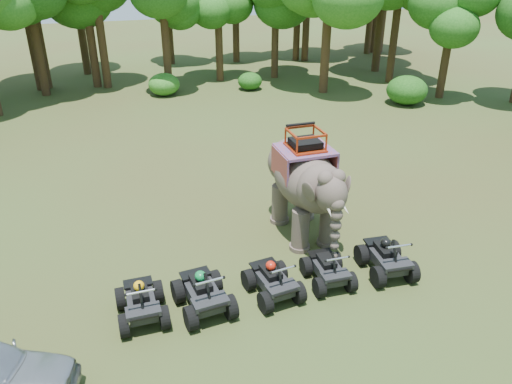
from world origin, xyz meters
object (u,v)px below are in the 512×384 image
at_px(elephant, 305,183).
at_px(atv_3, 328,265).
at_px(atv_0, 141,298).
at_px(atv_2, 273,276).
at_px(atv_4, 387,253).
at_px(atv_1, 203,288).

distance_m(elephant, atv_3, 3.10).
bearing_deg(atv_0, elephant, 25.17).
height_order(atv_0, atv_2, atv_0).
xyz_separation_m(atv_0, atv_4, (7.14, -0.08, 0.02)).
relative_size(elephant, atv_3, 2.74).
height_order(atv_2, atv_4, atv_4).
bearing_deg(atv_1, atv_2, -6.51).
xyz_separation_m(atv_2, atv_4, (3.56, 0.04, 0.03)).
distance_m(atv_0, atv_1, 1.62).
relative_size(atv_3, atv_4, 0.90).
distance_m(atv_0, atv_3, 5.28).
bearing_deg(atv_4, elephant, 121.59).
relative_size(elephant, atv_2, 2.60).
xyz_separation_m(atv_1, atv_2, (1.97, 0.02, -0.05)).
bearing_deg(atv_2, atv_3, -5.03).
height_order(elephant, atv_3, elephant).
xyz_separation_m(elephant, atv_3, (-0.34, -2.82, -1.26)).
relative_size(atv_1, atv_3, 1.14).
relative_size(elephant, atv_0, 2.56).
bearing_deg(atv_0, atv_1, -6.10).
bearing_deg(elephant, atv_1, -145.04).
xyz_separation_m(elephant, atv_2, (-2.05, -2.91, -1.22)).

